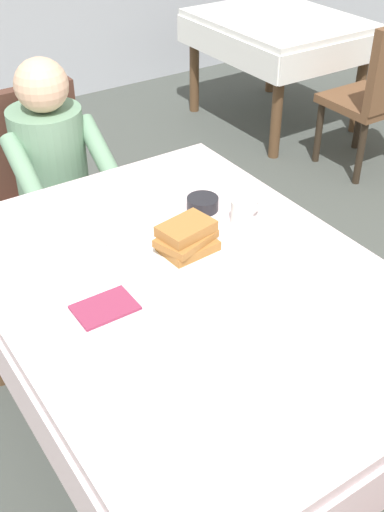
{
  "coord_description": "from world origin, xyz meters",
  "views": [
    {
      "loc": [
        -0.81,
        -1.23,
        1.87
      ],
      "look_at": [
        0.03,
        0.04,
        0.79
      ],
      "focal_mm": 44.04,
      "sensor_mm": 36.0,
      "label": 1
    }
  ],
  "objects_px": {
    "plate_breakfast": "(185,251)",
    "knife_right_of_plate": "(237,236)",
    "dining_table_main": "(190,302)",
    "chair_diner": "(44,183)",
    "syrup_pitcher": "(100,245)",
    "spoon_near_edge": "(241,300)",
    "bowl_butter": "(203,204)",
    "fork_left_of_plate": "(135,276)",
    "background_table_far": "(278,34)",
    "background_chair_empty": "(381,90)",
    "diner_person": "(54,168)",
    "breakfast_stack": "(187,238)",
    "cup_coffee": "(243,212)"
  },
  "relations": [
    {
      "from": "plate_breakfast",
      "to": "knife_right_of_plate",
      "type": "bearing_deg",
      "value": -6.01
    },
    {
      "from": "dining_table_main",
      "to": "chair_diner",
      "type": "distance_m",
      "value": 1.18
    },
    {
      "from": "syrup_pitcher",
      "to": "spoon_near_edge",
      "type": "relative_size",
      "value": 0.53
    },
    {
      "from": "bowl_butter",
      "to": "fork_left_of_plate",
      "type": "xyz_separation_m",
      "value": [
        -0.39,
        -0.21,
        -0.02
      ]
    },
    {
      "from": "syrup_pitcher",
      "to": "background_table_far",
      "type": "relative_size",
      "value": 0.07
    },
    {
      "from": "background_chair_empty",
      "to": "spoon_near_edge",
      "type": "bearing_deg",
      "value": -147.51
    },
    {
      "from": "plate_breakfast",
      "to": "background_chair_empty",
      "type": "distance_m",
      "value": 2.28
    },
    {
      "from": "knife_right_of_plate",
      "to": "plate_breakfast",
      "type": "bearing_deg",
      "value": 89.04
    },
    {
      "from": "dining_table_main",
      "to": "knife_right_of_plate",
      "type": "distance_m",
      "value": 0.28
    },
    {
      "from": "plate_breakfast",
      "to": "spoon_near_edge",
      "type": "relative_size",
      "value": 1.87
    },
    {
      "from": "syrup_pitcher",
      "to": "spoon_near_edge",
      "type": "bearing_deg",
      "value": -61.43
    },
    {
      "from": "spoon_near_edge",
      "to": "background_table_far",
      "type": "bearing_deg",
      "value": 34.01
    },
    {
      "from": "diner_person",
      "to": "bowl_butter",
      "type": "distance_m",
      "value": 0.76
    },
    {
      "from": "dining_table_main",
      "to": "breakfast_stack",
      "type": "xyz_separation_m",
      "value": [
        0.06,
        0.12,
        0.15
      ]
    },
    {
      "from": "plate_breakfast",
      "to": "fork_left_of_plate",
      "type": "distance_m",
      "value": 0.19
    },
    {
      "from": "dining_table_main",
      "to": "background_table_far",
      "type": "xyz_separation_m",
      "value": [
        2.1,
        2.08,
        -0.03
      ]
    },
    {
      "from": "spoon_near_edge",
      "to": "background_table_far",
      "type": "distance_m",
      "value": 3.03
    },
    {
      "from": "chair_diner",
      "to": "spoon_near_edge",
      "type": "distance_m",
      "value": 1.35
    },
    {
      "from": "plate_breakfast",
      "to": "knife_right_of_plate",
      "type": "height_order",
      "value": "plate_breakfast"
    },
    {
      "from": "chair_diner",
      "to": "breakfast_stack",
      "type": "height_order",
      "value": "chair_diner"
    },
    {
      "from": "diner_person",
      "to": "background_table_far",
      "type": "distance_m",
      "value": 2.35
    },
    {
      "from": "diner_person",
      "to": "fork_left_of_plate",
      "type": "distance_m",
      "value": 0.92
    },
    {
      "from": "cup_coffee",
      "to": "fork_left_of_plate",
      "type": "height_order",
      "value": "cup_coffee"
    },
    {
      "from": "chair_diner",
      "to": "cup_coffee",
      "type": "relative_size",
      "value": 8.23
    },
    {
      "from": "plate_breakfast",
      "to": "breakfast_stack",
      "type": "relative_size",
      "value": 1.37
    },
    {
      "from": "breakfast_stack",
      "to": "spoon_near_edge",
      "type": "xyz_separation_m",
      "value": [
        -0.0,
        -0.28,
        -0.06
      ]
    },
    {
      "from": "diner_person",
      "to": "background_table_far",
      "type": "relative_size",
      "value": 1.0
    },
    {
      "from": "knife_right_of_plate",
      "to": "background_chair_empty",
      "type": "relative_size",
      "value": 0.22
    },
    {
      "from": "plate_breakfast",
      "to": "syrup_pitcher",
      "type": "height_order",
      "value": "syrup_pitcher"
    },
    {
      "from": "chair_diner",
      "to": "fork_left_of_plate",
      "type": "relative_size",
      "value": 5.17
    },
    {
      "from": "dining_table_main",
      "to": "breakfast_stack",
      "type": "distance_m",
      "value": 0.2
    },
    {
      "from": "chair_diner",
      "to": "diner_person",
      "type": "relative_size",
      "value": 0.83
    },
    {
      "from": "background_table_far",
      "to": "chair_diner",
      "type": "bearing_deg",
      "value": -156.47
    },
    {
      "from": "syrup_pitcher",
      "to": "knife_right_of_plate",
      "type": "height_order",
      "value": "syrup_pitcher"
    },
    {
      "from": "diner_person",
      "to": "knife_right_of_plate",
      "type": "distance_m",
      "value": 0.95
    },
    {
      "from": "diner_person",
      "to": "spoon_near_edge",
      "type": "distance_m",
      "value": 1.18
    },
    {
      "from": "syrup_pitcher",
      "to": "background_chair_empty",
      "type": "bearing_deg",
      "value": 21.22
    },
    {
      "from": "knife_right_of_plate",
      "to": "syrup_pitcher",
      "type": "bearing_deg",
      "value": 74.78
    },
    {
      "from": "diner_person",
      "to": "knife_right_of_plate",
      "type": "bearing_deg",
      "value": 105.36
    },
    {
      "from": "diner_person",
      "to": "bowl_butter",
      "type": "height_order",
      "value": "diner_person"
    },
    {
      "from": "breakfast_stack",
      "to": "cup_coffee",
      "type": "relative_size",
      "value": 1.81
    },
    {
      "from": "plate_breakfast",
      "to": "bowl_butter",
      "type": "xyz_separation_m",
      "value": [
        0.2,
        0.19,
        0.01
      ]
    },
    {
      "from": "breakfast_stack",
      "to": "cup_coffee",
      "type": "bearing_deg",
      "value": 10.64
    },
    {
      "from": "chair_diner",
      "to": "plate_breakfast",
      "type": "distance_m",
      "value": 1.07
    },
    {
      "from": "syrup_pitcher",
      "to": "fork_left_of_plate",
      "type": "height_order",
      "value": "syrup_pitcher"
    },
    {
      "from": "cup_coffee",
      "to": "background_chair_empty",
      "type": "distance_m",
      "value": 2.04
    },
    {
      "from": "syrup_pitcher",
      "to": "spoon_near_edge",
      "type": "height_order",
      "value": "syrup_pitcher"
    },
    {
      "from": "plate_breakfast",
      "to": "cup_coffee",
      "type": "height_order",
      "value": "cup_coffee"
    },
    {
      "from": "knife_right_of_plate",
      "to": "background_chair_empty",
      "type": "bearing_deg",
      "value": -55.76
    },
    {
      "from": "syrup_pitcher",
      "to": "background_chair_empty",
      "type": "distance_m",
      "value": 2.44
    }
  ]
}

